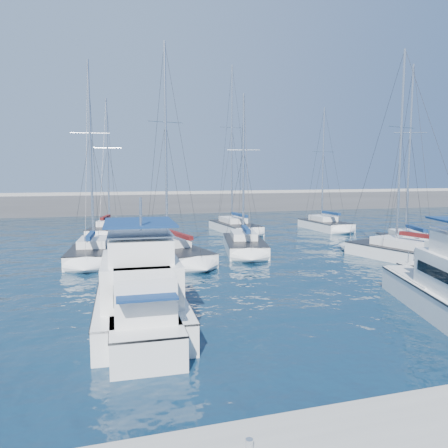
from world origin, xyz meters
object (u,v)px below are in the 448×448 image
object	(u,v)px
sailboat_back_b	(234,227)
sailboat_back_a	(108,230)
motor_yacht_port_inner	(140,293)
sailboat_mid_e	(409,244)
motor_yacht_port_outer	(143,316)
sailboat_mid_a	(93,253)
sailboat_back_c	(325,225)
sailboat_mid_d	(406,253)
sailboat_mid_b	(172,251)
sailboat_mid_c	(244,245)

from	to	relation	value
sailboat_back_b	sailboat_back_a	bearing A→B (deg)	172.01
motor_yacht_port_inner	sailboat_mid_e	xyz separation A→B (m)	(22.79, 11.04, -0.60)
motor_yacht_port_outer	sailboat_mid_a	world-z (taller)	sailboat_mid_a
motor_yacht_port_inner	motor_yacht_port_outer	bearing A→B (deg)	-90.19
sailboat_back_c	sailboat_back_a	bearing A→B (deg)	172.99
motor_yacht_port_outer	motor_yacht_port_inner	bearing A→B (deg)	88.79
sailboat_mid_a	sailboat_mid_e	distance (m)	24.88
motor_yacht_port_outer	sailboat_mid_d	size ratio (longest dim) A/B	0.44
sailboat_mid_a	sailboat_back_c	bearing A→B (deg)	29.74
sailboat_mid_b	sailboat_back_a	distance (m)	14.78
motor_yacht_port_inner	sailboat_mid_b	world-z (taller)	sailboat_mid_b
sailboat_mid_d	sailboat_mid_b	bearing A→B (deg)	146.12
sailboat_back_c	motor_yacht_port_outer	bearing A→B (deg)	-131.83
sailboat_back_a	sailboat_back_c	size ratio (longest dim) A/B	1.02
motor_yacht_port_inner	sailboat_mid_e	size ratio (longest dim) A/B	0.66
motor_yacht_port_outer	sailboat_back_b	distance (m)	31.49
sailboat_mid_e	sailboat_back_a	xyz separation A→B (m)	(-23.13, 16.27, -0.01)
sailboat_mid_e	sailboat_back_c	size ratio (longest dim) A/B	1.10
sailboat_back_a	sailboat_back_b	world-z (taller)	sailboat_back_b
sailboat_mid_a	sailboat_mid_b	bearing A→B (deg)	-5.18
sailboat_mid_a	sailboat_mid_c	world-z (taller)	sailboat_mid_a
sailboat_mid_e	sailboat_back_c	xyz separation A→B (m)	(0.35, 14.07, -0.01)
motor_yacht_port_outer	sailboat_mid_c	xyz separation A→B (m)	(9.95, 17.02, -0.44)
sailboat_mid_e	sailboat_mid_b	bearing A→B (deg)	-168.47
motor_yacht_port_outer	motor_yacht_port_inner	xyz separation A→B (m)	(0.16, 2.47, 0.19)
sailboat_back_a	sailboat_mid_a	bearing A→B (deg)	-83.63
sailboat_mid_e	sailboat_back_a	distance (m)	28.28
sailboat_mid_a	motor_yacht_port_outer	bearing A→B (deg)	-77.90
motor_yacht_port_outer	sailboat_mid_b	distance (m)	16.01
sailboat_mid_c	sailboat_mid_b	bearing A→B (deg)	-153.19
motor_yacht_port_inner	sailboat_back_c	distance (m)	34.15
sailboat_mid_a	sailboat_back_b	bearing A→B (deg)	45.46
motor_yacht_port_inner	sailboat_back_b	bearing A→B (deg)	67.41
sailboat_mid_a	sailboat_mid_b	world-z (taller)	sailboat_mid_b
motor_yacht_port_inner	sailboat_mid_c	world-z (taller)	sailboat_mid_c
sailboat_mid_c	sailboat_back_c	size ratio (longest dim) A/B	0.93
sailboat_mid_c	sailboat_back_c	distance (m)	17.02
sailboat_mid_a	sailboat_mid_c	xyz separation A→B (m)	(11.68, 0.35, -0.02)
sailboat_mid_b	sailboat_mid_d	distance (m)	16.90
sailboat_mid_c	sailboat_back_b	bearing A→B (deg)	88.95
sailboat_mid_e	sailboat_back_b	size ratio (longest dim) A/B	0.85
sailboat_mid_a	sailboat_back_a	bearing A→B (deg)	89.43
motor_yacht_port_outer	sailboat_back_c	world-z (taller)	sailboat_back_c
sailboat_mid_d	sailboat_back_a	xyz separation A→B (m)	(-19.91, 19.85, 0.00)
sailboat_mid_e	sailboat_back_a	world-z (taller)	sailboat_mid_e
sailboat_mid_a	sailboat_mid_d	size ratio (longest dim) A/B	0.96
sailboat_mid_a	sailboat_mid_c	distance (m)	11.69
sailboat_mid_d	sailboat_back_a	world-z (taller)	sailboat_mid_d
motor_yacht_port_outer	sailboat_mid_e	world-z (taller)	sailboat_mid_e
motor_yacht_port_inner	sailboat_back_c	world-z (taller)	sailboat_back_c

